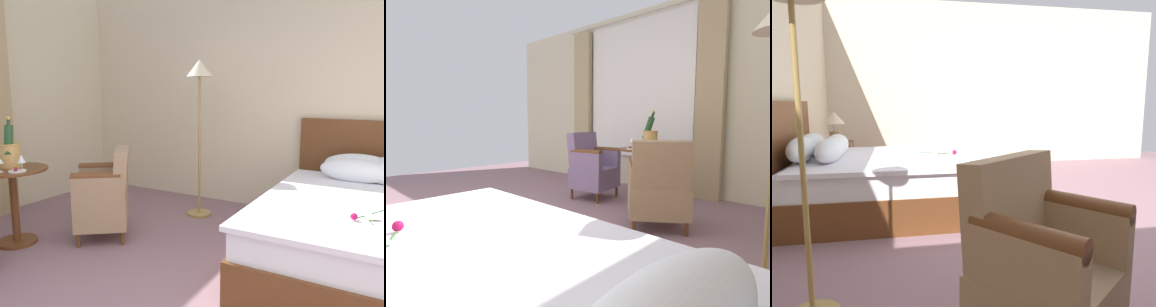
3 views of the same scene
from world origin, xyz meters
TOP-DOWN VIEW (x-y plane):
  - wall_headboard_side at (0.00, 3.03)m, footprint 6.56×0.12m
  - bed at (0.70, 1.90)m, footprint 1.66×2.25m
  - floor_lamp_brass at (-1.12, 2.30)m, footprint 0.30×0.30m
  - side_table_round at (-2.23, 0.71)m, footprint 0.64×0.64m
  - champagne_bucket at (-2.30, 0.75)m, footprint 0.20×0.20m
  - wine_glass_near_edge at (-2.08, 0.71)m, footprint 0.08×0.08m
  - snack_plate at (-2.07, 0.65)m, footprint 0.15×0.15m
  - armchair_by_window at (-1.61, 1.27)m, footprint 0.74×0.75m

SIDE VIEW (x-z plane):
  - bed at x=0.70m, z-range -0.24..0.89m
  - armchair_by_window at x=-1.61m, z-range -0.03..0.86m
  - side_table_round at x=-2.23m, z-range 0.10..0.82m
  - snack_plate at x=-2.07m, z-range 0.72..0.76m
  - wine_glass_near_edge at x=-2.08m, z-range 0.75..0.90m
  - champagne_bucket at x=-2.30m, z-range 0.64..1.11m
  - wall_headboard_side at x=0.00m, z-range 0.00..2.83m
  - floor_lamp_brass at x=-1.12m, z-range 0.54..2.31m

